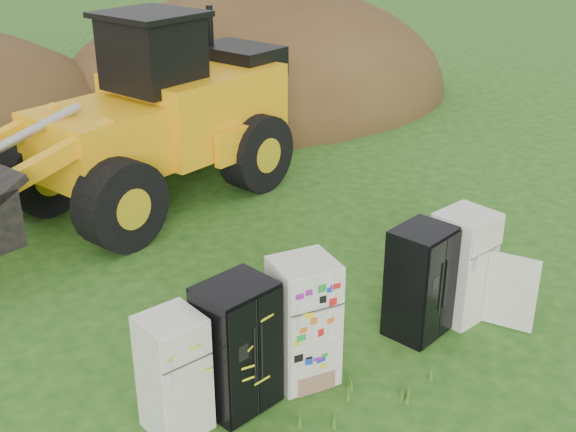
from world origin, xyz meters
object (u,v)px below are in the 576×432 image
at_px(fridge_leftmost, 174,374).
at_px(fridge_black_side, 237,346).
at_px(fridge_black_right, 420,282).
at_px(wheel_loader, 119,120).
at_px(fridge_open_door, 462,266).
at_px(fridge_sticker, 304,321).

bearing_deg(fridge_leftmost, fridge_black_side, -9.04).
height_order(fridge_leftmost, fridge_black_right, fridge_black_right).
xyz_separation_m(fridge_leftmost, fridge_black_side, (0.86, -0.02, 0.09)).
xyz_separation_m(fridge_leftmost, wheel_loader, (1.87, 6.67, 1.18)).
bearing_deg(fridge_black_right, fridge_leftmost, 165.15).
relative_size(fridge_black_side, fridge_open_door, 1.00).
distance_m(fridge_black_side, fridge_sticker, 1.01).
bearing_deg(fridge_leftmost, fridge_black_right, -7.46).
xyz_separation_m(fridge_black_side, fridge_black_right, (3.07, 0.05, -0.02)).
bearing_deg(wheel_loader, fridge_black_right, -91.53).
height_order(fridge_leftmost, fridge_open_door, fridge_open_door).
bearing_deg(fridge_black_side, fridge_sticker, -12.02).
bearing_deg(fridge_sticker, wheel_loader, 96.59).
height_order(fridge_sticker, wheel_loader, wheel_loader).
distance_m(fridge_leftmost, wheel_loader, 7.03).
height_order(fridge_black_right, fridge_open_door, fridge_open_door).
xyz_separation_m(fridge_leftmost, fridge_sticker, (1.87, -0.00, 0.11)).
height_order(fridge_black_side, fridge_sticker, fridge_sticker).
bearing_deg(fridge_open_door, fridge_black_right, 171.24).
bearing_deg(fridge_open_door, fridge_sticker, 171.47).
bearing_deg(fridge_black_side, fridge_open_door, -12.01).
distance_m(fridge_black_side, fridge_black_right, 3.07).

